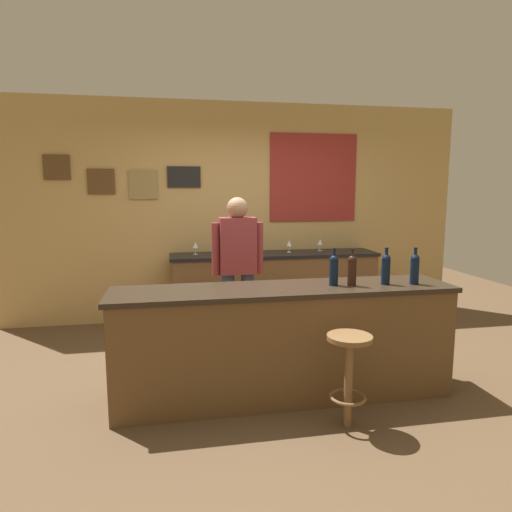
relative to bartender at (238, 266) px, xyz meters
name	(u,v)px	position (x,y,z in m)	size (l,w,h in m)	color
ground_plane	(273,376)	(0.23, -0.58, -0.94)	(10.00, 10.00, 0.00)	brown
back_wall	(240,211)	(0.24, 1.45, 0.48)	(6.00, 0.09, 2.80)	tan
bar_counter	(284,342)	(0.23, -0.98, -0.47)	(2.76, 0.60, 0.92)	brown
side_counter	(274,288)	(0.63, 1.07, -0.48)	(2.62, 0.56, 0.90)	brown
bartender	(238,266)	(0.00, 0.00, 0.00)	(0.52, 0.21, 1.62)	#384766
bar_stool	(349,365)	(0.56, -1.54, -0.48)	(0.32, 0.32, 0.68)	brown
wine_bottle_a	(334,269)	(0.64, -0.99, 0.12)	(0.07, 0.07, 0.31)	black
wine_bottle_b	(352,269)	(0.78, -1.03, 0.12)	(0.07, 0.07, 0.31)	black
wine_bottle_c	(386,268)	(1.07, -1.03, 0.12)	(0.07, 0.07, 0.31)	black
wine_bottle_d	(415,268)	(1.31, -1.07, 0.12)	(0.07, 0.07, 0.31)	black
wine_glass_a	(195,245)	(-0.36, 1.14, 0.07)	(0.07, 0.07, 0.16)	silver
wine_glass_b	(216,245)	(-0.11, 1.10, 0.07)	(0.07, 0.07, 0.16)	silver
wine_glass_c	(257,244)	(0.42, 1.15, 0.07)	(0.07, 0.07, 0.16)	silver
wine_glass_d	(289,244)	(0.83, 1.10, 0.07)	(0.07, 0.07, 0.16)	silver
wine_glass_e	(320,242)	(1.26, 1.17, 0.07)	(0.07, 0.07, 0.16)	silver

